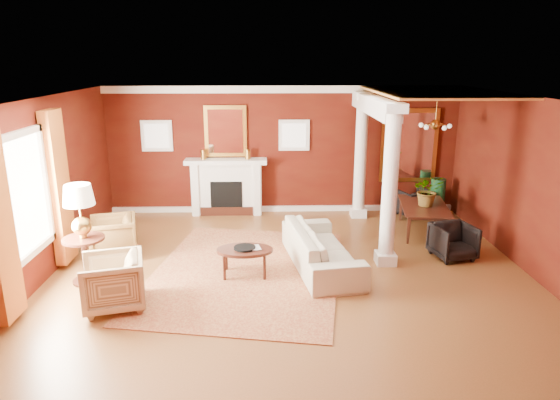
{
  "coord_description": "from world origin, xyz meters",
  "views": [
    {
      "loc": [
        -0.39,
        -7.8,
        3.52
      ],
      "look_at": [
        -0.16,
        0.42,
        1.15
      ],
      "focal_mm": 32.0,
      "sensor_mm": 36.0,
      "label": 1
    }
  ],
  "objects_px": {
    "armchair_stripe": "(113,279)",
    "side_table": "(81,217)",
    "coffee_table": "(245,251)",
    "sofa": "(322,242)",
    "armchair_leopard": "(113,235)",
    "dining_table": "(425,211)"
  },
  "relations": [
    {
      "from": "armchair_stripe",
      "to": "side_table",
      "type": "xyz_separation_m",
      "value": [
        -0.69,
        0.86,
        0.68
      ]
    },
    {
      "from": "coffee_table",
      "to": "sofa",
      "type": "bearing_deg",
      "value": 13.79
    },
    {
      "from": "sofa",
      "to": "side_table",
      "type": "distance_m",
      "value": 3.94
    },
    {
      "from": "armchair_leopard",
      "to": "dining_table",
      "type": "distance_m",
      "value": 6.17
    },
    {
      "from": "armchair_leopard",
      "to": "dining_table",
      "type": "bearing_deg",
      "value": 85.95
    },
    {
      "from": "side_table",
      "to": "dining_table",
      "type": "height_order",
      "value": "side_table"
    },
    {
      "from": "armchair_stripe",
      "to": "coffee_table",
      "type": "bearing_deg",
      "value": 104.6
    },
    {
      "from": "sofa",
      "to": "armchair_leopard",
      "type": "xyz_separation_m",
      "value": [
        -3.73,
        0.58,
        -0.05
      ]
    },
    {
      "from": "side_table",
      "to": "coffee_table",
      "type": "bearing_deg",
      "value": 3.94
    },
    {
      "from": "sofa",
      "to": "armchair_leopard",
      "type": "distance_m",
      "value": 3.78
    },
    {
      "from": "armchair_stripe",
      "to": "sofa",
      "type": "bearing_deg",
      "value": 98.63
    },
    {
      "from": "coffee_table",
      "to": "side_table",
      "type": "xyz_separation_m",
      "value": [
        -2.54,
        -0.18,
        0.69
      ]
    },
    {
      "from": "armchair_leopard",
      "to": "side_table",
      "type": "relative_size",
      "value": 0.5
    },
    {
      "from": "sofa",
      "to": "side_table",
      "type": "xyz_separation_m",
      "value": [
        -3.85,
        -0.5,
        0.65
      ]
    },
    {
      "from": "sofa",
      "to": "dining_table",
      "type": "height_order",
      "value": "sofa"
    },
    {
      "from": "armchair_stripe",
      "to": "dining_table",
      "type": "bearing_deg",
      "value": 104.58
    },
    {
      "from": "sofa",
      "to": "coffee_table",
      "type": "relative_size",
      "value": 2.54
    },
    {
      "from": "armchair_stripe",
      "to": "coffee_table",
      "type": "relative_size",
      "value": 0.93
    },
    {
      "from": "armchair_leopard",
      "to": "coffee_table",
      "type": "xyz_separation_m",
      "value": [
        2.42,
        -0.9,
        0.02
      ]
    },
    {
      "from": "armchair_stripe",
      "to": "side_table",
      "type": "height_order",
      "value": "side_table"
    },
    {
      "from": "coffee_table",
      "to": "dining_table",
      "type": "height_order",
      "value": "dining_table"
    },
    {
      "from": "sofa",
      "to": "armchair_leopard",
      "type": "relative_size",
      "value": 2.88
    }
  ]
}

